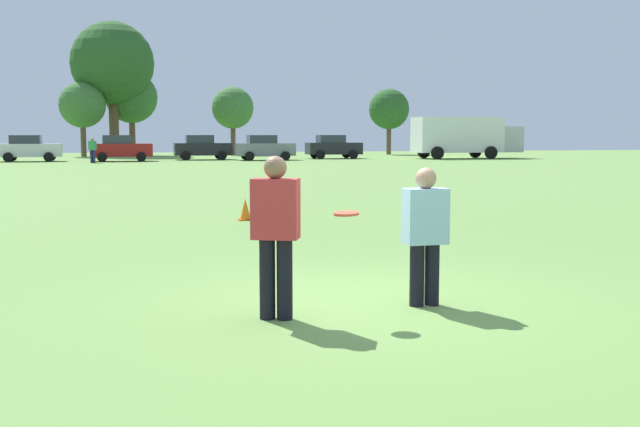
% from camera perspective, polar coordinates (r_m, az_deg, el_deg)
% --- Properties ---
extents(ground_plane, '(144.20, 144.20, 0.00)m').
position_cam_1_polar(ground_plane, '(8.84, 3.32, -6.56)').
color(ground_plane, '#6B9347').
extents(player_thrower, '(0.54, 0.43, 1.69)m').
position_cam_1_polar(player_thrower, '(7.85, -3.32, -1.08)').
color(player_thrower, black).
rests_on(player_thrower, ground).
extents(player_defender, '(0.48, 0.29, 1.55)m').
position_cam_1_polar(player_defender, '(8.56, 7.84, -1.17)').
color(player_defender, black).
rests_on(player_defender, ground).
extents(frisbee, '(0.27, 0.27, 0.05)m').
position_cam_1_polar(frisbee, '(7.92, 1.97, -0.01)').
color(frisbee, '#E54C33').
extents(traffic_cone, '(0.32, 0.32, 0.48)m').
position_cam_1_polar(traffic_cone, '(17.10, -5.59, 0.28)').
color(traffic_cone, '#D8590C').
rests_on(traffic_cone, ground).
extents(parked_car_mid_left, '(4.24, 2.29, 1.82)m').
position_cam_1_polar(parked_car_mid_left, '(56.89, -20.87, 4.58)').
color(parked_car_mid_left, silver).
rests_on(parked_car_mid_left, ground).
extents(parked_car_center, '(4.24, 2.29, 1.82)m').
position_cam_1_polar(parked_car_center, '(55.25, -14.63, 4.74)').
color(parked_car_center, maroon).
rests_on(parked_car_center, ground).
extents(parked_car_mid_right, '(4.24, 2.29, 1.82)m').
position_cam_1_polar(parked_car_mid_right, '(57.42, -8.78, 4.90)').
color(parked_car_mid_right, black).
rests_on(parked_car_mid_right, ground).
extents(parked_car_near_right, '(4.24, 2.29, 1.82)m').
position_cam_1_polar(parked_car_near_right, '(55.94, -4.16, 4.93)').
color(parked_car_near_right, slate).
rests_on(parked_car_near_right, ground).
extents(parked_car_far_right, '(4.24, 2.29, 1.82)m').
position_cam_1_polar(parked_car_far_right, '(59.45, 0.98, 5.01)').
color(parked_car_far_right, black).
rests_on(parked_car_far_right, ground).
extents(box_truck, '(8.55, 3.14, 3.18)m').
position_cam_1_polar(box_truck, '(60.77, 10.74, 5.71)').
color(box_truck, white).
rests_on(box_truck, ground).
extents(bystander_sideline_watcher, '(0.53, 0.44, 1.67)m').
position_cam_1_polar(bystander_sideline_watcher, '(52.67, -16.60, 4.66)').
color(bystander_sideline_watcher, '#1E234C').
rests_on(bystander_sideline_watcher, ground).
extents(tree_east_birch, '(3.85, 3.85, 6.26)m').
position_cam_1_polar(tree_east_birch, '(67.57, -17.29, 7.72)').
color(tree_east_birch, brown).
rests_on(tree_east_birch, ground).
extents(tree_east_oak, '(7.09, 7.09, 11.53)m').
position_cam_1_polar(tree_east_oak, '(69.36, -15.22, 10.73)').
color(tree_east_oak, brown).
rests_on(tree_east_oak, ground).
extents(tree_far_east_pine, '(4.56, 4.56, 7.41)m').
position_cam_1_polar(tree_far_east_pine, '(70.56, -13.87, 8.37)').
color(tree_far_east_pine, brown).
rests_on(tree_far_east_pine, ground).
extents(tree_far_west_pine, '(3.78, 3.78, 6.14)m').
position_cam_1_polar(tree_far_west_pine, '(70.19, -6.52, 7.81)').
color(tree_far_west_pine, brown).
rests_on(tree_far_west_pine, ground).
extents(tree_horizon_center, '(3.72, 3.72, 6.05)m').
position_cam_1_polar(tree_horizon_center, '(71.48, 5.17, 7.74)').
color(tree_horizon_center, brown).
rests_on(tree_horizon_center, ground).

